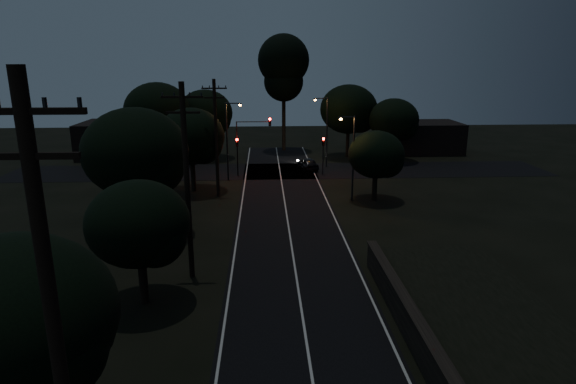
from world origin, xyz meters
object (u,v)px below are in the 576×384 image
utility_pole_mid (187,180)px  signal_left (237,150)px  signal_right (323,149)px  streetlight_c (352,152)px  signal_mast (253,136)px  utility_pole_near (58,357)px  streetlight_a (229,136)px  utility_pole_far (216,137)px  car (308,164)px  tall_pine (284,67)px  streetlight_b (325,127)px

utility_pole_mid → signal_left: size_ratio=2.68×
signal_right → streetlight_c: 10.18m
signal_mast → utility_pole_mid: bearing=-97.0°
streetlight_c → utility_pole_near: bearing=-110.3°
utility_pole_mid → streetlight_a: utility_pole_mid is taller
signal_left → signal_mast: signal_mast is taller
utility_pole_far → signal_right: 13.53m
car → utility_pole_mid: bearing=58.2°
tall_pine → streetlight_b: size_ratio=1.93×
signal_left → signal_right: size_ratio=1.00×
utility_pole_near → streetlight_b: size_ratio=1.50×
signal_mast → streetlight_a: 3.13m
signal_right → car: size_ratio=1.03×
tall_pine → signal_left: tall_pine is taller
signal_right → signal_mast: (-7.51, 0.00, 1.50)m
utility_pole_far → streetlight_b: 16.51m
utility_pole_mid → signal_mast: size_ratio=1.76×
signal_right → streetlight_a: (-9.91, -1.99, 1.80)m
utility_pole_mid → streetlight_a: (0.69, 23.00, -1.10)m
signal_left → streetlight_b: streetlight_b is taller
streetlight_b → streetlight_c: streetlight_b is taller
signal_left → car: (7.80, 2.75, -2.16)m
utility_pole_near → streetlight_c: 34.17m
streetlight_c → car: (-2.63, 12.73, -3.67)m
signal_mast → tall_pine: bearing=75.4°
signal_right → utility_pole_far: bearing=-143.0°
car → streetlight_c: bearing=88.2°
signal_right → streetlight_b: (0.71, 4.01, 1.80)m
utility_pole_near → utility_pole_mid: (0.00, 17.00, -0.51)m
utility_pole_near → tall_pine: (7.00, 57.00, 4.90)m
utility_pole_near → signal_right: 43.44m
streetlight_a → streetlight_c: 13.72m
utility_pole_mid → streetlight_b: (11.31, 29.00, -1.10)m
streetlight_c → streetlight_a: bearing=144.3°
signal_mast → signal_left: bearing=-179.9°
signal_left → tall_pine: bearing=69.5°
utility_pole_mid → utility_pole_far: (0.00, 17.00, -0.25)m
utility_pole_far → signal_right: bearing=37.0°
utility_pole_far → streetlight_b: bearing=46.7°
utility_pole_far → tall_pine: (7.00, 23.00, 5.66)m
utility_pole_mid → signal_mast: 25.22m
tall_pine → streetlight_c: tall_pine is taller
utility_pole_near → streetlight_c: size_ratio=1.60×
utility_pole_mid → tall_pine: bearing=80.1°
signal_right → streetlight_c: streetlight_c is taller
utility_pole_far → car: size_ratio=2.65×
signal_mast → car: signal_mast is taller
utility_pole_mid → signal_right: size_ratio=2.68×
tall_pine → streetlight_a: size_ratio=1.93×
utility_pole_mid → streetlight_c: (11.83, 15.00, -1.39)m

